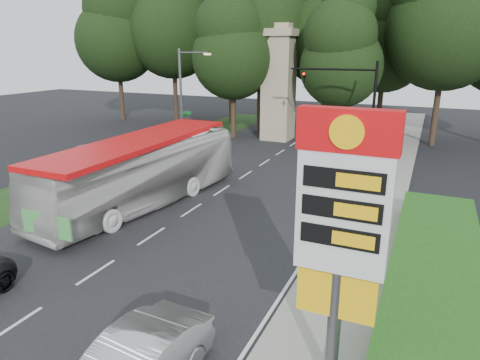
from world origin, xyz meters
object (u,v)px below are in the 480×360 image
at_px(streetlight_signs, 183,96).
at_px(traffic_signal_mast, 355,98).
at_px(transit_bus, 142,173).
at_px(gas_station_pylon, 342,219).
at_px(monument, 279,83).

bearing_deg(streetlight_signs, traffic_signal_mast, 8.92).
bearing_deg(transit_bus, gas_station_pylon, -28.18).
xyz_separation_m(gas_station_pylon, monument, (-11.20, 28.01, 0.66)).
bearing_deg(traffic_signal_mast, streetlight_signs, -171.08).
distance_m(traffic_signal_mast, streetlight_signs, 12.83).
distance_m(traffic_signal_mast, monument, 9.76).
height_order(gas_station_pylon, traffic_signal_mast, traffic_signal_mast).
height_order(monument, transit_bus, monument).
distance_m(monument, transit_bus, 19.58).
relative_size(gas_station_pylon, transit_bus, 0.53).
distance_m(gas_station_pylon, transit_bus, 15.04).
xyz_separation_m(traffic_signal_mast, streetlight_signs, (-12.67, -1.99, -0.23)).
bearing_deg(gas_station_pylon, traffic_signal_mast, 99.09).
bearing_deg(streetlight_signs, gas_station_pylon, -51.04).
xyz_separation_m(streetlight_signs, monument, (4.99, 7.99, 0.67)).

